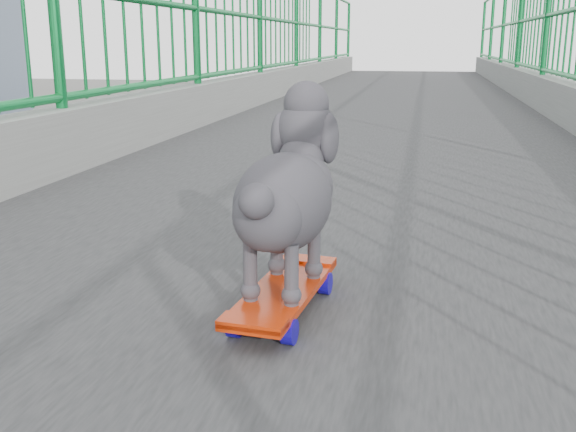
% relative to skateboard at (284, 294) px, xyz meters
% --- Properties ---
extents(railing, '(3.00, 24.00, 1.42)m').
position_rel_skateboard_xyz_m(railing, '(-0.01, 1.56, 0.17)').
color(railing, gray).
rests_on(railing, footbridge).
extents(skateboard, '(0.18, 0.48, 0.06)m').
position_rel_skateboard_xyz_m(skateboard, '(0.00, 0.00, 0.00)').
color(skateboard, red).
rests_on(skateboard, footbridge).
extents(poodle, '(0.24, 0.50, 0.41)m').
position_rel_skateboard_xyz_m(poodle, '(0.00, 0.03, 0.24)').
color(poodle, '#2F2C31').
rests_on(poodle, skateboard).
extents(car_1, '(1.48, 4.25, 1.40)m').
position_rel_skateboard_xyz_m(car_1, '(-9.21, 18.00, -6.35)').
color(car_1, '#A7A8AD').
rests_on(car_1, ground).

